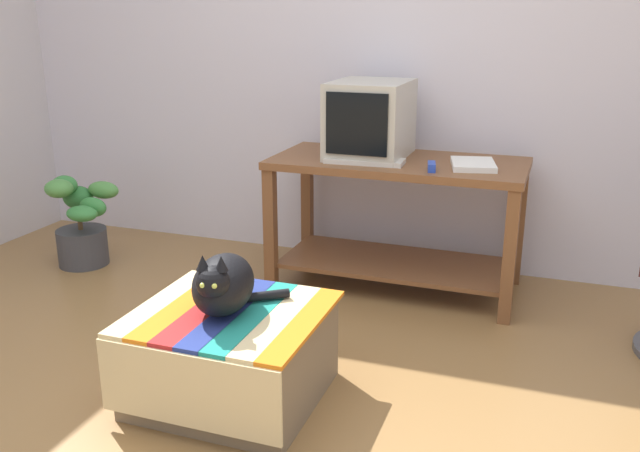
# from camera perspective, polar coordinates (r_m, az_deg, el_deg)

# --- Properties ---
(ground_plane) EXTENTS (14.00, 14.00, 0.00)m
(ground_plane) POSITION_cam_1_polar(r_m,az_deg,el_deg) (2.55, -8.09, -17.29)
(ground_plane) COLOR olive
(back_wall) EXTENTS (8.00, 0.10, 2.60)m
(back_wall) POSITION_cam_1_polar(r_m,az_deg,el_deg) (4.02, 5.12, 15.29)
(back_wall) COLOR silver
(back_wall) RESTS_ON ground_plane
(desk) EXTENTS (1.32, 0.64, 0.71)m
(desk) POSITION_cam_1_polar(r_m,az_deg,el_deg) (3.66, 6.44, 2.05)
(desk) COLOR brown
(desk) RESTS_ON ground_plane
(tv_monitor) EXTENTS (0.39, 0.50, 0.40)m
(tv_monitor) POSITION_cam_1_polar(r_m,az_deg,el_deg) (3.64, 4.22, 8.82)
(tv_monitor) COLOR #BCB7A8
(tv_monitor) RESTS_ON desk
(keyboard) EXTENTS (0.41, 0.17, 0.02)m
(keyboard) POSITION_cam_1_polar(r_m,az_deg,el_deg) (3.50, 3.76, 5.46)
(keyboard) COLOR beige
(keyboard) RESTS_ON desk
(book) EXTENTS (0.26, 0.32, 0.03)m
(book) POSITION_cam_1_polar(r_m,az_deg,el_deg) (3.49, 12.67, 5.04)
(book) COLOR white
(book) RESTS_ON desk
(ottoman_with_blanket) EXTENTS (0.70, 0.67, 0.37)m
(ottoman_with_blanket) POSITION_cam_1_polar(r_m,az_deg,el_deg) (2.70, -7.45, -10.59)
(ottoman_with_blanket) COLOR #7A664C
(ottoman_with_blanket) RESTS_ON ground_plane
(cat) EXTENTS (0.34, 0.40, 0.27)m
(cat) POSITION_cam_1_polar(r_m,az_deg,el_deg) (2.57, -8.11, -4.82)
(cat) COLOR black
(cat) RESTS_ON ottoman_with_blanket
(potted_plant) EXTENTS (0.38, 0.33, 0.54)m
(potted_plant) POSITION_cam_1_polar(r_m,az_deg,el_deg) (4.27, -19.35, 0.15)
(potted_plant) COLOR #3D3D42
(potted_plant) RESTS_ON ground_plane
(stapler) EXTENTS (0.06, 0.12, 0.04)m
(stapler) POSITION_cam_1_polar(r_m,az_deg,el_deg) (3.37, 9.31, 4.92)
(stapler) COLOR #2342B7
(stapler) RESTS_ON desk
(pen) EXTENTS (0.02, 0.14, 0.01)m
(pen) POSITION_cam_1_polar(r_m,az_deg,el_deg) (3.62, 11.45, 5.41)
(pen) COLOR #2351B2
(pen) RESTS_ON desk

